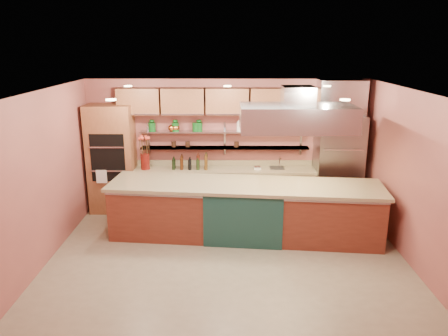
{
  "coord_description": "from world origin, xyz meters",
  "views": [
    {
      "loc": [
        -0.03,
        -6.78,
        3.51
      ],
      "look_at": [
        -0.06,
        1.0,
        1.28
      ],
      "focal_mm": 35.0,
      "sensor_mm": 36.0,
      "label": 1
    }
  ],
  "objects_px": {
    "island": "(245,210)",
    "flower_vase": "(145,162)",
    "kitchen_scale": "(257,167)",
    "green_canister": "(196,127)",
    "refrigerator": "(338,164)",
    "copper_kettle": "(172,128)"
  },
  "relations": [
    {
      "from": "copper_kettle",
      "to": "flower_vase",
      "type": "bearing_deg",
      "value": -158.73
    },
    {
      "from": "copper_kettle",
      "to": "green_canister",
      "type": "height_order",
      "value": "green_canister"
    },
    {
      "from": "flower_vase",
      "to": "kitchen_scale",
      "type": "height_order",
      "value": "flower_vase"
    },
    {
      "from": "island",
      "to": "green_canister",
      "type": "distance_m",
      "value": 2.24
    },
    {
      "from": "copper_kettle",
      "to": "green_canister",
      "type": "distance_m",
      "value": 0.51
    },
    {
      "from": "island",
      "to": "green_canister",
      "type": "bearing_deg",
      "value": 128.54
    },
    {
      "from": "kitchen_scale",
      "to": "copper_kettle",
      "type": "distance_m",
      "value": 2.01
    },
    {
      "from": "island",
      "to": "flower_vase",
      "type": "height_order",
      "value": "flower_vase"
    },
    {
      "from": "refrigerator",
      "to": "island",
      "type": "bearing_deg",
      "value": -147.22
    },
    {
      "from": "refrigerator",
      "to": "island",
      "type": "height_order",
      "value": "refrigerator"
    },
    {
      "from": "kitchen_scale",
      "to": "green_canister",
      "type": "height_order",
      "value": "green_canister"
    },
    {
      "from": "kitchen_scale",
      "to": "green_canister",
      "type": "distance_m",
      "value": 1.57
    },
    {
      "from": "island",
      "to": "copper_kettle",
      "type": "bearing_deg",
      "value": 140.09
    },
    {
      "from": "island",
      "to": "kitchen_scale",
      "type": "xyz_separation_m",
      "value": [
        0.32,
        1.31,
        0.46
      ]
    },
    {
      "from": "kitchen_scale",
      "to": "refrigerator",
      "type": "bearing_deg",
      "value": 7.61
    },
    {
      "from": "flower_vase",
      "to": "refrigerator",
      "type": "bearing_deg",
      "value": -0.14
    },
    {
      "from": "refrigerator",
      "to": "flower_vase",
      "type": "height_order",
      "value": "refrigerator"
    },
    {
      "from": "island",
      "to": "copper_kettle",
      "type": "height_order",
      "value": "copper_kettle"
    },
    {
      "from": "refrigerator",
      "to": "green_canister",
      "type": "height_order",
      "value": "refrigerator"
    },
    {
      "from": "island",
      "to": "flower_vase",
      "type": "bearing_deg",
      "value": 153.26
    },
    {
      "from": "green_canister",
      "to": "flower_vase",
      "type": "bearing_deg",
      "value": -168.45
    },
    {
      "from": "copper_kettle",
      "to": "refrigerator",
      "type": "bearing_deg",
      "value": -3.73
    }
  ]
}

